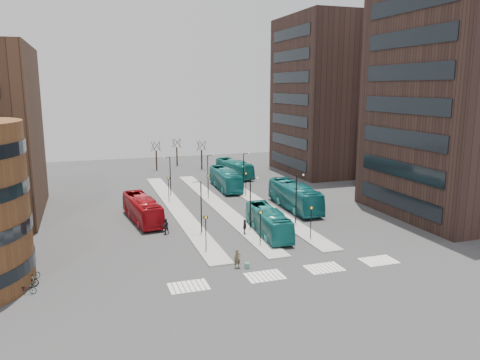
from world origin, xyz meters
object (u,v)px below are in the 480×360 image
object	(u,v)px
commuter_c	(256,225)
red_bus	(142,209)
teal_bus_d	(234,169)
suitcase	(247,266)
bicycle_mid	(28,280)
bicycle_near	(26,289)
teal_bus_a	(268,221)
traveller	(237,259)
teal_bus_c	(295,196)
teal_bus_b	(225,179)
bicycle_far	(30,275)
commuter_b	(245,227)
commuter_a	(165,226)

from	to	relation	value
commuter_c	red_bus	bearing A→B (deg)	-92.92
teal_bus_d	commuter_c	size ratio (longest dim) A/B	7.78
suitcase	commuter_c	bearing A→B (deg)	72.25
suitcase	bicycle_mid	world-z (taller)	bicycle_mid
commuter_c	bicycle_mid	world-z (taller)	commuter_c
bicycle_near	suitcase	bearing A→B (deg)	-81.89
teal_bus_a	bicycle_near	xyz separation A→B (m)	(-24.85, -8.57, -1.07)
teal_bus_a	traveller	bearing A→B (deg)	-123.20
teal_bus_c	commuter_c	bearing A→B (deg)	-135.09
teal_bus_c	bicycle_near	bearing A→B (deg)	-149.37
teal_bus_b	bicycle_far	xyz separation A→B (m)	(-27.21, -30.61, -1.21)
suitcase	teal_bus_a	distance (m)	10.81
red_bus	commuter_c	bearing A→B (deg)	-42.28
commuter_b	bicycle_near	distance (m)	24.05
commuter_a	commuter_b	world-z (taller)	commuter_a
commuter_a	bicycle_far	size ratio (longest dim) A/B	1.03
teal_bus_b	teal_bus_d	size ratio (longest dim) A/B	1.05
red_bus	teal_bus_d	world-z (taller)	teal_bus_d
red_bus	teal_bus_a	size ratio (longest dim) A/B	1.05
teal_bus_c	bicycle_far	distance (m)	36.00
bicycle_mid	teal_bus_d	bearing A→B (deg)	-21.44
red_bus	bicycle_near	world-z (taller)	red_bus
teal_bus_b	bicycle_near	world-z (taller)	teal_bus_b
red_bus	teal_bus_b	world-z (taller)	teal_bus_b
teal_bus_a	red_bus	bearing A→B (deg)	146.88
commuter_c	suitcase	bearing A→B (deg)	7.61
teal_bus_a	bicycle_mid	distance (m)	25.83
suitcase	teal_bus_b	world-z (taller)	teal_bus_b
teal_bus_a	commuter_b	size ratio (longest dim) A/B	5.94
teal_bus_b	bicycle_near	bearing A→B (deg)	-126.51
commuter_a	suitcase	bearing A→B (deg)	105.69
teal_bus_a	traveller	world-z (taller)	teal_bus_a
red_bus	commuter_b	xyz separation A→B (m)	(10.49, -9.31, -0.67)
traveller	bicycle_far	size ratio (longest dim) A/B	1.01
teal_bus_b	traveller	distance (m)	34.88
teal_bus_d	traveller	distance (m)	45.41
teal_bus_c	traveller	size ratio (longest dim) A/B	7.08
teal_bus_c	red_bus	bearing A→B (deg)	-179.51
suitcase	commuter_a	bearing A→B (deg)	120.20
teal_bus_c	commuter_a	distance (m)	19.91
suitcase	bicycle_far	xyz separation A→B (m)	(-19.09, 3.49, 0.20)
commuter_b	bicycle_mid	distance (m)	23.49
teal_bus_a	bicycle_far	distance (m)	25.49
suitcase	bicycle_near	xyz separation A→B (m)	(-19.09, 0.50, 0.16)
bicycle_far	teal_bus_a	bearing A→B (deg)	-101.61
suitcase	red_bus	world-z (taller)	red_bus
teal_bus_c	bicycle_far	world-z (taller)	teal_bus_c
teal_bus_a	bicycle_near	size ratio (longest dim) A/B	6.53
teal_bus_a	commuter_a	size ratio (longest dim) A/B	5.85
teal_bus_d	bicycle_far	size ratio (longest dim) A/B	6.39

